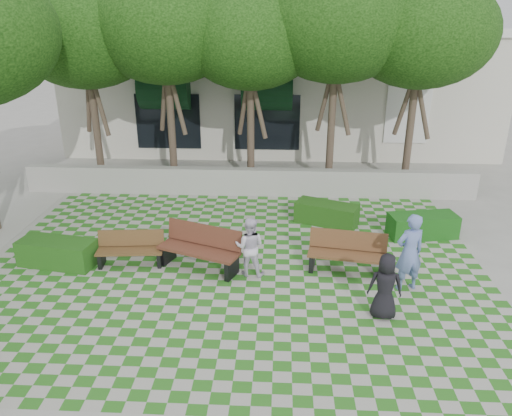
# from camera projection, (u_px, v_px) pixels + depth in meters

# --- Properties ---
(ground) EXTENTS (90.00, 90.00, 0.00)m
(ground) POSITION_uv_depth(u_px,v_px,m) (230.00, 291.00, 11.12)
(ground) COLOR gray
(ground) RESTS_ON ground
(lawn) EXTENTS (12.00, 12.00, 0.00)m
(lawn) POSITION_uv_depth(u_px,v_px,m) (234.00, 269.00, 12.04)
(lawn) COLOR #2B721E
(lawn) RESTS_ON ground
(retaining_wall) EXTENTS (15.00, 0.36, 0.90)m
(retaining_wall) POSITION_uv_depth(u_px,v_px,m) (248.00, 182.00, 16.69)
(retaining_wall) COLOR #9E9B93
(retaining_wall) RESTS_ON ground
(bench_east) EXTENTS (1.90, 0.90, 0.96)m
(bench_east) POSITION_uv_depth(u_px,v_px,m) (347.00, 253.00, 11.80)
(bench_east) COLOR brown
(bench_east) RESTS_ON ground
(bench_mid) EXTENTS (2.10, 1.36, 1.05)m
(bench_mid) POSITION_uv_depth(u_px,v_px,m) (200.00, 249.00, 11.92)
(bench_mid) COLOR #52291C
(bench_mid) RESTS_ON ground
(bench_west) EXTENTS (1.63, 0.67, 0.84)m
(bench_west) POSITION_uv_depth(u_px,v_px,m) (131.00, 249.00, 12.13)
(bench_west) COLOR #52371C
(bench_west) RESTS_ON ground
(hedge_east) EXTENTS (1.93, 1.03, 0.64)m
(hedge_east) POSITION_uv_depth(u_px,v_px,m) (422.00, 226.00, 13.65)
(hedge_east) COLOR #144C14
(hedge_east) RESTS_ON ground
(hedge_midright) EXTENTS (1.91, 1.35, 0.62)m
(hedge_midright) POSITION_uv_depth(u_px,v_px,m) (327.00, 214.00, 14.47)
(hedge_midright) COLOR #1B4512
(hedge_midright) RESTS_ON ground
(hedge_west) EXTENTS (1.94, 1.04, 0.64)m
(hedge_west) POSITION_uv_depth(u_px,v_px,m) (58.00, 253.00, 12.14)
(hedge_west) COLOR #1B4A13
(hedge_west) RESTS_ON ground
(person_blue) EXTENTS (0.76, 0.62, 1.81)m
(person_blue) POSITION_uv_depth(u_px,v_px,m) (409.00, 252.00, 10.87)
(person_blue) COLOR #6A7FC2
(person_blue) RESTS_ON ground
(person_dark) EXTENTS (0.74, 0.53, 1.40)m
(person_dark) POSITION_uv_depth(u_px,v_px,m) (385.00, 286.00, 9.94)
(person_dark) COLOR black
(person_dark) RESTS_ON ground
(person_white) EXTENTS (0.76, 0.62, 1.44)m
(person_white) POSITION_uv_depth(u_px,v_px,m) (250.00, 247.00, 11.55)
(person_white) COLOR silver
(person_white) RESTS_ON ground
(tree_row) EXTENTS (17.70, 13.40, 7.41)m
(tree_row) POSITION_uv_depth(u_px,v_px,m) (184.00, 33.00, 14.79)
(tree_row) COLOR #47382B
(tree_row) RESTS_ON ground
(building) EXTENTS (18.00, 8.92, 5.15)m
(building) POSITION_uv_depth(u_px,v_px,m) (279.00, 85.00, 23.18)
(building) COLOR beige
(building) RESTS_ON ground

